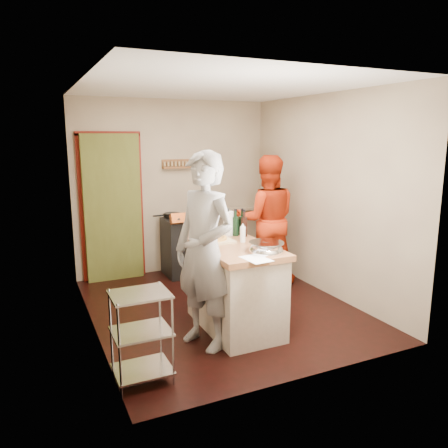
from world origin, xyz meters
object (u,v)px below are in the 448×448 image
(person_stripe, at_px, (204,251))
(person_red, at_px, (267,220))
(wire_shelving, at_px, (141,333))
(island, at_px, (235,285))
(stove, at_px, (185,245))

(person_stripe, relative_size, person_red, 1.07)
(wire_shelving, bearing_deg, person_red, 38.97)
(island, height_order, person_stripe, person_stripe)
(stove, distance_m, person_red, 1.31)
(person_stripe, bearing_deg, island, 93.72)
(wire_shelving, distance_m, person_stripe, 0.99)
(person_stripe, bearing_deg, person_red, 109.51)
(wire_shelving, distance_m, person_red, 2.97)
(wire_shelving, relative_size, person_red, 0.44)
(person_red, bearing_deg, island, 70.03)
(island, relative_size, person_red, 0.74)
(island, bearing_deg, wire_shelving, -152.24)
(island, xyz_separation_m, person_stripe, (-0.45, -0.23, 0.48))
(stove, height_order, person_red, person_red)
(wire_shelving, bearing_deg, stove, 63.15)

